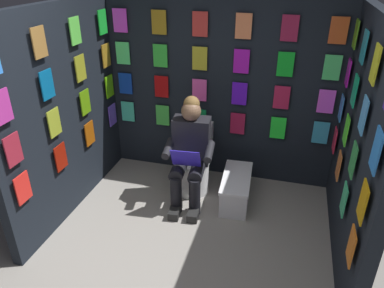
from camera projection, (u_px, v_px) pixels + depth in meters
display_wall_back at (221, 92)px, 4.27m from camera, size 2.79×0.14×2.12m
display_wall_left at (359, 148)px, 3.02m from camera, size 0.14×2.05×2.12m
display_wall_right at (64, 114)px, 3.68m from camera, size 0.14×2.05×2.12m
toilet at (194, 164)px, 4.26m from camera, size 0.43×0.57×0.77m
person_reading at (190, 152)px, 3.93m from camera, size 0.55×0.71×1.19m
comic_longbox_near at (236, 189)px, 4.08m from camera, size 0.35×0.73×0.32m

